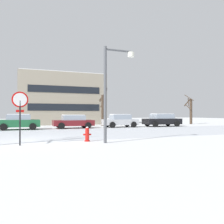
% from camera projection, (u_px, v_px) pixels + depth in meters
% --- Properties ---
extents(ground_plane, '(120.00, 120.00, 0.00)m').
position_uv_depth(ground_plane, '(32.00, 141.00, 13.32)').
color(ground_plane, white).
extents(road_surface, '(80.00, 9.90, 0.00)m').
position_uv_depth(road_surface, '(30.00, 135.00, 17.00)').
color(road_surface, silver).
rests_on(road_surface, ground).
extents(stop_sign, '(0.76, 0.12, 2.58)m').
position_uv_depth(stop_sign, '(20.00, 108.00, 11.30)').
color(stop_sign, black).
rests_on(stop_sign, ground).
extents(fire_hydrant, '(0.44, 0.30, 0.81)m').
position_uv_depth(fire_hydrant, '(87.00, 134.00, 12.97)').
color(fire_hydrant, red).
rests_on(fire_hydrant, ground).
extents(street_lamp, '(1.75, 0.36, 5.03)m').
position_uv_depth(street_lamp, '(111.00, 83.00, 12.41)').
color(street_lamp, '#4C4F54').
rests_on(street_lamp, ground).
extents(parked_car_green, '(3.85, 2.19, 1.49)m').
position_uv_depth(parked_car_green, '(19.00, 122.00, 22.33)').
color(parked_car_green, '#1E6038').
rests_on(parked_car_green, ground).
extents(parked_car_maroon, '(4.16, 2.20, 1.41)m').
position_uv_depth(parked_car_maroon, '(73.00, 121.00, 24.48)').
color(parked_car_maroon, maroon).
rests_on(parked_car_maroon, ground).
extents(parked_car_silver, '(3.86, 2.09, 1.46)m').
position_uv_depth(parked_car_silver, '(120.00, 121.00, 26.34)').
color(parked_car_silver, silver).
rests_on(parked_car_silver, ground).
extents(parked_car_black, '(4.45, 2.17, 1.52)m').
position_uv_depth(parked_car_black, '(162.00, 120.00, 27.96)').
color(parked_car_black, black).
rests_on(parked_car_black, ground).
extents(tree_far_left, '(1.12, 0.99, 4.81)m').
position_uv_depth(tree_far_left, '(103.00, 108.00, 30.06)').
color(tree_far_left, '#423326').
rests_on(tree_far_left, ground).
extents(tree_far_right, '(1.47, 1.78, 4.26)m').
position_uv_depth(tree_far_right, '(190.00, 110.00, 34.31)').
color(tree_far_right, '#423326').
rests_on(tree_far_right, ground).
extents(building_far_left, '(11.69, 9.38, 7.13)m').
position_uv_depth(building_far_left, '(60.00, 100.00, 35.39)').
color(building_far_left, '#9E937F').
rests_on(building_far_left, ground).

